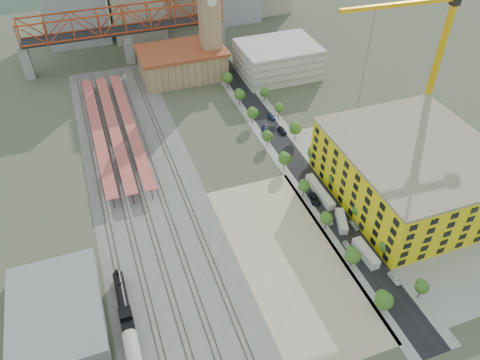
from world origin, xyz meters
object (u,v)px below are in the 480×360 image
object	(u,v)px
site_trailer_a	(366,253)
site_trailer_b	(342,221)
construction_building	(412,172)
locomotive	(124,306)
site_trailer_c	(325,198)
site_trailer_d	(315,185)
clock_tower	(210,11)
tower_crane	(434,41)
car_0	(348,246)

from	to	relation	value
site_trailer_a	site_trailer_b	bearing A→B (deg)	88.30
construction_building	locomotive	size ratio (longest dim) A/B	2.14
site_trailer_c	site_trailer_a	bearing A→B (deg)	-91.49
construction_building	locomotive	distance (m)	93.26
locomotive	site_trailer_d	bearing A→B (deg)	21.59
clock_tower	construction_building	bearing A→B (deg)	-71.22
site_trailer_b	site_trailer_d	world-z (taller)	site_trailer_d
locomotive	tower_crane	bearing A→B (deg)	20.78
construction_building	tower_crane	xyz separation A→B (m)	(23.06, 30.16, 26.44)
site_trailer_b	site_trailer_d	size ratio (longest dim) A/B	0.98
site_trailer_a	site_trailer_d	distance (m)	31.04
site_trailer_c	tower_crane	bearing A→B (deg)	24.86
locomotive	car_0	size ratio (longest dim) A/B	5.71
construction_building	tower_crane	size ratio (longest dim) A/B	0.87
tower_crane	site_trailer_a	bearing A→B (deg)	-135.28
clock_tower	locomotive	xyz separation A→B (m)	(-58.00, -113.48, -26.49)
construction_building	car_0	size ratio (longest dim) A/B	12.19
construction_building	car_0	distance (m)	33.36
site_trailer_a	site_trailer_b	xyz separation A→B (m)	(0.00, 13.50, -0.17)
site_trailer_c	car_0	bearing A→B (deg)	-100.08
tower_crane	site_trailer_d	distance (m)	62.53
tower_crane	site_trailer_b	distance (m)	69.53
car_0	construction_building	bearing A→B (deg)	31.17
clock_tower	car_0	world-z (taller)	clock_tower
construction_building	tower_crane	distance (m)	46.26
site_trailer_d	site_trailer_c	bearing A→B (deg)	-89.52
site_trailer_a	site_trailer_c	distance (m)	24.27
locomotive	site_trailer_a	distance (m)	66.19
site_trailer_b	car_0	size ratio (longest dim) A/B	2.18
site_trailer_b	car_0	world-z (taller)	site_trailer_b
locomotive	site_trailer_a	world-z (taller)	locomotive
locomotive	site_trailer_b	distance (m)	66.56
site_trailer_b	clock_tower	bearing A→B (deg)	113.68
construction_building	site_trailer_b	size ratio (longest dim) A/B	5.60
site_trailer_c	clock_tower	bearing A→B (deg)	93.36
site_trailer_d	car_0	xyz separation A→B (m)	(-3.00, -26.63, -0.55)
tower_crane	site_trailer_c	bearing A→B (deg)	-153.65
car_0	site_trailer_a	bearing A→B (deg)	-50.37
locomotive	site_trailer_d	xyz separation A→B (m)	(66.00, 26.12, -0.95)
construction_building	site_trailer_a	bearing A→B (deg)	-144.70
site_trailer_d	clock_tower	bearing A→B (deg)	95.71
locomotive	site_trailer_b	world-z (taller)	locomotive
clock_tower	tower_crane	xyz separation A→B (m)	(57.06, -69.83, 7.15)
car_0	locomotive	bearing A→B (deg)	-175.07
construction_building	site_trailer_d	xyz separation A→B (m)	(-26.00, 12.63, -8.15)
construction_building	site_trailer_b	world-z (taller)	construction_building
site_trailer_b	site_trailer_d	bearing A→B (deg)	109.32
construction_building	clock_tower	bearing A→B (deg)	108.78
clock_tower	tower_crane	distance (m)	90.46
clock_tower	site_trailer_b	distance (m)	108.74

